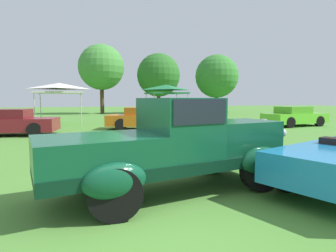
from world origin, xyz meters
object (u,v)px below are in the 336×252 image
(show_car_orange, at_px, (145,118))
(canopy_tent_center_field, at_px, (166,89))
(feature_pickup_truck, at_px, (174,144))
(canopy_tent_left_field, at_px, (59,87))
(show_car_burgundy, at_px, (12,123))
(spectator_near_truck, at_px, (207,117))
(show_car_lime, at_px, (295,117))

(show_car_orange, height_order, canopy_tent_center_field, canopy_tent_center_field)
(feature_pickup_truck, height_order, canopy_tent_left_field, canopy_tent_left_field)
(feature_pickup_truck, bearing_deg, show_car_burgundy, 115.50)
(show_car_burgundy, xyz_separation_m, spectator_near_truck, (8.17, -3.62, 0.32))
(feature_pickup_truck, height_order, show_car_burgundy, feature_pickup_truck)
(show_car_burgundy, xyz_separation_m, canopy_tent_left_field, (1.74, 4.96, 1.82))
(feature_pickup_truck, relative_size, spectator_near_truck, 2.85)
(feature_pickup_truck, xyz_separation_m, show_car_lime, (11.11, 9.74, -0.27))
(feature_pickup_truck, relative_size, show_car_orange, 1.05)
(canopy_tent_left_field, distance_m, canopy_tent_center_field, 7.17)
(show_car_burgundy, bearing_deg, canopy_tent_center_field, 29.18)
(spectator_near_truck, bearing_deg, show_car_lime, 25.21)
(feature_pickup_truck, relative_size, canopy_tent_left_field, 1.66)
(feature_pickup_truck, bearing_deg, canopy_tent_center_field, 73.94)
(show_car_lime, distance_m, spectator_near_truck, 8.41)
(show_car_burgundy, bearing_deg, show_car_orange, 8.18)
(show_car_burgundy, xyz_separation_m, show_car_lime, (15.77, -0.04, 0.00))
(show_car_lime, relative_size, canopy_tent_left_field, 1.45)
(show_car_orange, xyz_separation_m, canopy_tent_left_field, (-4.75, 4.03, 1.82))
(show_car_lime, bearing_deg, feature_pickup_truck, -138.77)
(show_car_burgundy, relative_size, spectator_near_truck, 2.39)
(show_car_orange, bearing_deg, spectator_near_truck, -69.76)
(show_car_lime, distance_m, canopy_tent_center_field, 8.69)
(feature_pickup_truck, xyz_separation_m, canopy_tent_center_field, (4.25, 14.75, 1.55))
(show_car_orange, relative_size, show_car_lime, 1.10)
(show_car_orange, bearing_deg, show_car_lime, -6.00)
(canopy_tent_left_field, bearing_deg, spectator_near_truck, -53.19)
(canopy_tent_left_field, height_order, canopy_tent_center_field, same)
(show_car_lime, bearing_deg, show_car_burgundy, 179.84)
(show_car_lime, bearing_deg, canopy_tent_center_field, 143.81)
(feature_pickup_truck, height_order, show_car_orange, feature_pickup_truck)
(show_car_burgundy, height_order, show_car_orange, same)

